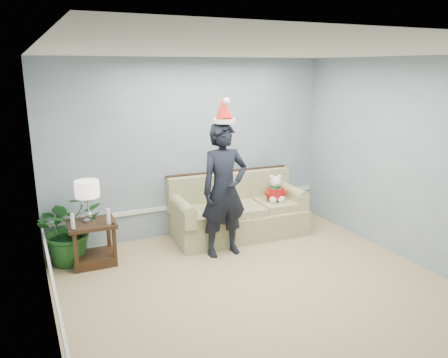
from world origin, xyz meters
TOP-DOWN VIEW (x-y plane):
  - room_shell at (0.00, 0.00)m, footprint 4.54×5.04m
  - wainscot_trim at (-1.18, 1.18)m, footprint 4.49×4.99m
  - sofa at (0.58, 2.07)m, footprint 2.10×1.00m
  - side_table at (-1.65, 1.94)m, footprint 0.63×0.53m
  - table_lamp at (-1.66, 1.97)m, footprint 0.31×0.31m
  - candle_pair at (-1.67, 1.78)m, footprint 0.49×0.05m
  - houseplant at (-1.92, 2.13)m, footprint 1.04×0.96m
  - man at (0.07, 1.49)m, footprint 0.68×0.45m
  - santa_hat at (0.07, 1.51)m, footprint 0.34×0.37m
  - teddy_bear at (1.17, 1.92)m, footprint 0.33×0.33m

SIDE VIEW (x-z plane):
  - side_table at x=-1.65m, z-range -0.06..0.52m
  - sofa at x=0.58m, z-range -0.14..0.82m
  - wainscot_trim at x=-1.18m, z-range 0.42..0.48m
  - houseplant at x=-1.92m, z-range 0.00..0.97m
  - teddy_bear at x=1.17m, z-range 0.44..0.88m
  - candle_pair at x=-1.67m, z-range 0.58..0.79m
  - man at x=0.07m, z-range 0.00..1.86m
  - table_lamp at x=-1.66m, z-range 0.73..1.29m
  - room_shell at x=0.00m, z-range -0.02..2.72m
  - santa_hat at x=0.07m, z-range 1.82..2.17m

